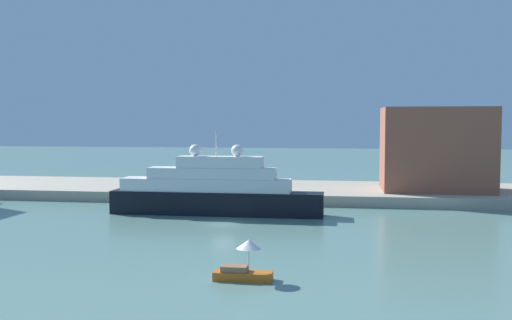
{
  "coord_description": "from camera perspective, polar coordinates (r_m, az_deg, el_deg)",
  "views": [
    {
      "loc": [
        13.64,
        -64.92,
        12.05
      ],
      "look_at": [
        3.05,
        6.0,
        7.29
      ],
      "focal_mm": 39.87,
      "sensor_mm": 36.0,
      "label": 1
    }
  ],
  "objects": [
    {
      "name": "person_figure",
      "position": [
        86.35,
        -5.54,
        -2.66
      ],
      "size": [
        0.36,
        0.36,
        1.67
      ],
      "color": "#334C8C",
      "rests_on": "quay_dock"
    },
    {
      "name": "large_yacht",
      "position": [
        74.47,
        -4.27,
        -3.12
      ],
      "size": [
        27.89,
        3.67,
        11.01
      ],
      "color": "black",
      "rests_on": "ground"
    },
    {
      "name": "work_barge",
      "position": [
        84.86,
        -11.6,
        -4.19
      ],
      "size": [
        4.85,
        1.49,
        0.73
      ],
      "primitive_type": "cube",
      "color": "olive",
      "rests_on": "ground"
    },
    {
      "name": "quay_dock",
      "position": [
        93.37,
        0.04,
        -3.13
      ],
      "size": [
        110.0,
        21.53,
        1.58
      ],
      "primitive_type": "cube",
      "color": "#ADA38E",
      "rests_on": "ground"
    },
    {
      "name": "mooring_bollard",
      "position": [
        83.67,
        1.02,
        -3.15
      ],
      "size": [
        0.55,
        0.55,
        0.69
      ],
      "primitive_type": "cylinder",
      "color": "black",
      "rests_on": "quay_dock"
    },
    {
      "name": "small_motorboat",
      "position": [
        44.01,
        -1.23,
        -10.46
      ],
      "size": [
        4.51,
        1.93,
        3.15
      ],
      "color": "#C66019",
      "rests_on": "ground"
    },
    {
      "name": "harbor_building",
      "position": [
        91.42,
        17.59,
        1.06
      ],
      "size": [
        16.11,
        11.13,
        12.75
      ],
      "primitive_type": "cube",
      "color": "#93513D",
      "rests_on": "quay_dock"
    },
    {
      "name": "ground",
      "position": [
        67.42,
        -3.34,
        -6.5
      ],
      "size": [
        400.0,
        400.0,
        0.0
      ],
      "primitive_type": "plane",
      "color": "slate"
    },
    {
      "name": "parked_car",
      "position": [
        92.48,
        -7.1,
        -2.34
      ],
      "size": [
        4.55,
        1.81,
        1.47
      ],
      "color": "black",
      "rests_on": "quay_dock"
    }
  ]
}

